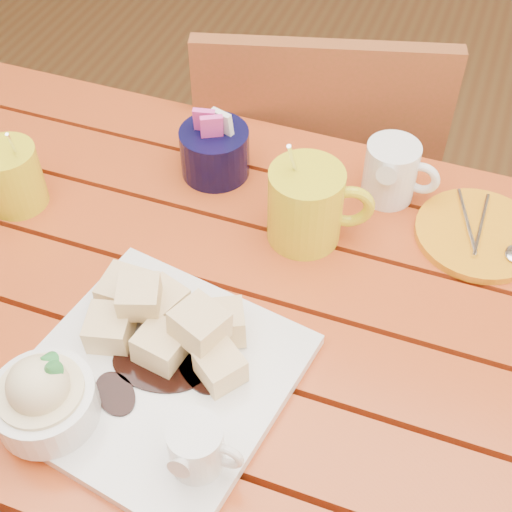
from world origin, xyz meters
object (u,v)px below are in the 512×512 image
at_px(dessert_plate, 129,374).
at_px(coffee_mug_right, 308,204).
at_px(orange_saucer, 480,235).
at_px(coffee_mug_left, 10,176).
at_px(table, 218,372).
at_px(chair_far, 313,187).

bearing_deg(dessert_plate, coffee_mug_right, 69.65).
bearing_deg(coffee_mug_right, orange_saucer, 1.24).
relative_size(coffee_mug_left, orange_saucer, 0.81).
xyz_separation_m(coffee_mug_right, orange_saucer, (0.22, 0.07, -0.05)).
xyz_separation_m(dessert_plate, orange_saucer, (0.33, 0.37, -0.03)).
bearing_deg(orange_saucer, coffee_mug_right, -161.30).
bearing_deg(table, orange_saucer, 42.29).
relative_size(dessert_plate, coffee_mug_left, 2.36).
distance_m(dessert_plate, coffee_mug_left, 0.37).
bearing_deg(coffee_mug_left, coffee_mug_right, 1.40).
bearing_deg(coffee_mug_right, dessert_plate, -127.81).
bearing_deg(orange_saucer, dessert_plate, -131.65).
xyz_separation_m(table, coffee_mug_right, (0.06, 0.18, 0.16)).
distance_m(table, chair_far, 0.58).
height_order(dessert_plate, orange_saucer, dessert_plate).
height_order(table, coffee_mug_right, coffee_mug_right).
height_order(table, chair_far, chair_far).
height_order(orange_saucer, chair_far, chair_far).
xyz_separation_m(coffee_mug_left, chair_far, (0.32, 0.45, -0.31)).
distance_m(dessert_plate, chair_far, 0.73).
bearing_deg(dessert_plate, coffee_mug_left, 142.89).
relative_size(table, coffee_mug_left, 8.70).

